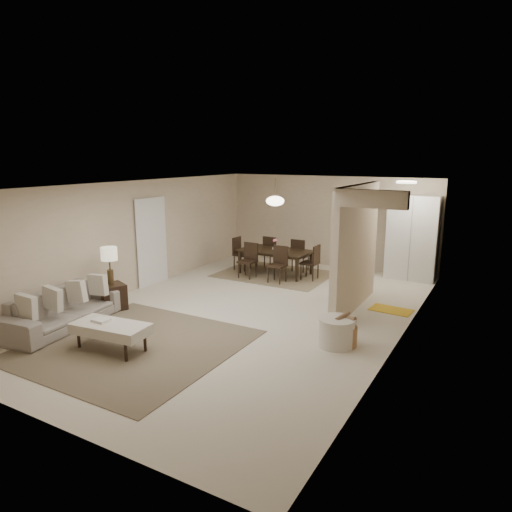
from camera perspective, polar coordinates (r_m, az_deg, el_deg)
The scene contains 22 objects.
floor at distance 9.19m, azimuth -1.26°, elevation -6.90°, with size 9.00×9.00×0.00m, color beige.
ceiling at distance 8.69m, azimuth -1.34°, elevation 8.85°, with size 9.00×9.00×0.00m, color white.
back_wall at distance 12.87m, azimuth 9.01°, elevation 4.29°, with size 6.00×6.00×0.00m, color #C1AC92.
left_wall at distance 10.68m, azimuth -15.29°, elevation 2.34°, with size 9.00×9.00×0.00m, color #C1AC92.
right_wall at distance 7.80m, azimuth 18.02°, elevation -1.48°, with size 9.00×9.00×0.00m, color #C1AC92.
partition at distance 9.27m, azimuth 12.35°, elevation 0.99°, with size 0.15×2.50×2.50m, color #C1AC92.
doorway at distance 11.13m, azimuth -12.95°, elevation 1.65°, with size 0.04×0.90×2.04m, color black.
pantry_cabinet at distance 11.95m, azimuth 18.98°, elevation 2.17°, with size 1.20×0.55×2.10m, color silver.
flush_light at distance 10.88m, azimuth 18.30°, elevation 8.76°, with size 0.44×0.44×0.05m, color white.
living_rug at distance 7.86m, azimuth -14.90°, elevation -10.74°, with size 3.20×3.20×0.01m, color brown.
sofa at distance 8.99m, azimuth -23.01°, elevation -6.16°, with size 0.89×2.27×0.66m, color gray.
ottoman_bench at distance 7.67m, azimuth -17.70°, elevation -8.67°, with size 1.30×0.70×0.45m.
side_table at distance 9.65m, azimuth -17.55°, elevation -4.91°, with size 0.48×0.48×0.53m, color black.
table_lamp at distance 9.44m, azimuth -17.88°, elevation -0.12°, with size 0.32×0.32×0.76m.
round_pouf at distance 7.63m, azimuth 10.04°, elevation -9.38°, with size 0.60×0.60×0.47m, color beige.
wicker_basket at distance 7.68m, azimuth 11.03°, elevation -9.79°, with size 0.40×0.40×0.34m, color #97673C.
dining_rug at distance 11.95m, azimuth 2.32°, elevation -2.29°, with size 2.80×2.10×0.01m, color #8B7A56.
dining_table at distance 11.87m, azimuth 2.34°, elevation -0.80°, with size 1.84×1.03×0.65m, color black.
dining_chairs at distance 11.85m, azimuth 2.34°, elevation -0.24°, with size 2.39×1.75×0.89m.
vase at distance 11.79m, azimuth 2.35°, elevation 1.06°, with size 0.13×0.13×0.14m, color white.
yellow_mat at distance 9.63m, azimuth 16.54°, elevation -6.48°, with size 0.81×0.49×0.01m, color gold.
pendant_light at distance 11.61m, azimuth 2.41°, elevation 6.89°, with size 0.46×0.46×0.71m.
Camera 1 is at (4.44, -7.45, 3.05)m, focal length 32.00 mm.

